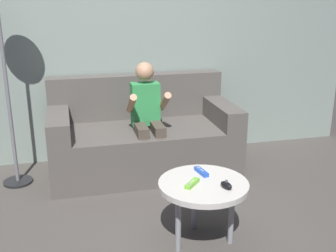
# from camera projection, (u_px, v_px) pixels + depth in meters

# --- Properties ---
(wall_back) EXTENTS (4.63, 0.05, 2.50)m
(wall_back) POSITION_uv_depth(u_px,v_px,m) (121.00, 25.00, 3.77)
(wall_back) COLOR gray
(wall_back) RESTS_ON ground
(couch) EXTENTS (1.61, 0.80, 0.82)m
(couch) POSITION_uv_depth(u_px,v_px,m) (143.00, 138.00, 3.72)
(couch) COLOR #56514C
(couch) RESTS_ON ground
(person_seated_on_couch) EXTENTS (0.34, 0.41, 0.99)m
(person_seated_on_couch) POSITION_uv_depth(u_px,v_px,m) (147.00, 114.00, 3.48)
(person_seated_on_couch) COLOR #4C4238
(person_seated_on_couch) RESTS_ON ground
(coffee_table) EXTENTS (0.56, 0.56, 0.42)m
(coffee_table) POSITION_uv_depth(u_px,v_px,m) (203.00, 188.00, 2.57)
(coffee_table) COLOR beige
(coffee_table) RESTS_ON ground
(game_remote_lime_near_edge) EXTENTS (0.12, 0.13, 0.03)m
(game_remote_lime_near_edge) POSITION_uv_depth(u_px,v_px,m) (192.00, 183.00, 2.51)
(game_remote_lime_near_edge) COLOR #72C638
(game_remote_lime_near_edge) RESTS_ON coffee_table
(nunchuk_black) EXTENTS (0.07, 0.10, 0.05)m
(nunchuk_black) POSITION_uv_depth(u_px,v_px,m) (226.00, 185.00, 2.47)
(nunchuk_black) COLOR black
(nunchuk_black) RESTS_ON coffee_table
(game_remote_blue_far_corner) EXTENTS (0.06, 0.14, 0.03)m
(game_remote_blue_far_corner) POSITION_uv_depth(u_px,v_px,m) (201.00, 172.00, 2.67)
(game_remote_blue_far_corner) COLOR blue
(game_remote_blue_far_corner) RESTS_ON coffee_table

